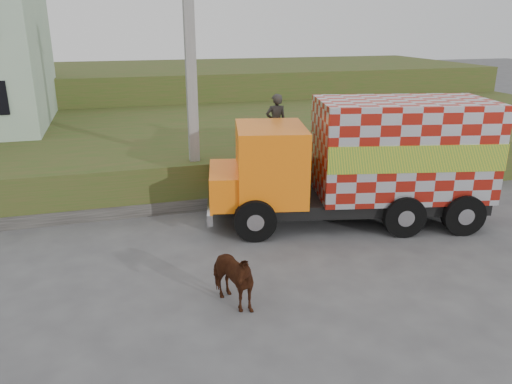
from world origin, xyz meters
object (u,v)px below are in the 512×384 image
object	(u,v)px
utility_pole	(191,77)
cargo_truck	(364,161)
pedestrian	(276,123)
cow	(230,277)

from	to	relation	value
utility_pole	cargo_truck	distance (m)	5.69
cargo_truck	utility_pole	bearing A→B (deg)	161.19
cargo_truck	pedestrian	bearing A→B (deg)	130.37
cargo_truck	pedestrian	size ratio (longest dim) A/B	4.34
cow	pedestrian	world-z (taller)	pedestrian
pedestrian	utility_pole	bearing A→B (deg)	9.13
utility_pole	pedestrian	xyz separation A→B (m)	(2.83, 0.41, -1.61)
cow	utility_pole	bearing A→B (deg)	63.04
cow	pedestrian	xyz separation A→B (m)	(3.15, 6.65, 1.81)
cargo_truck	cow	bearing A→B (deg)	-131.70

